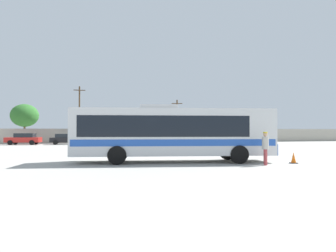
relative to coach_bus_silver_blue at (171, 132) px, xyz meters
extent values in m
plane|color=#A3A099|center=(-0.25, 10.09, -1.81)|extent=(300.00, 300.00, 0.00)
cube|color=#9E998C|center=(-0.25, 29.48, -0.72)|extent=(80.00, 0.30, 2.18)
cube|color=silver|center=(0.13, -0.02, -0.02)|extent=(11.97, 4.15, 2.71)
cube|color=black|center=(-0.45, 0.06, 0.31)|extent=(9.88, 3.89, 1.19)
cube|color=#2351B2|center=(0.13, -0.02, -0.61)|extent=(11.74, 4.14, 0.38)
cube|color=#19212D|center=(5.95, -0.83, 0.47)|extent=(0.36, 2.28, 1.41)
cube|color=#2351B2|center=(5.96, -0.83, -1.05)|extent=(0.41, 2.48, 0.65)
cube|color=#B2B2B2|center=(-0.74, 0.10, 1.45)|extent=(2.37, 1.69, 0.24)
cylinder|color=black|center=(3.90, 0.69, -1.29)|extent=(1.07, 0.44, 1.04)
cylinder|color=black|center=(3.56, -1.73, -1.29)|extent=(1.07, 0.44, 1.04)
cylinder|color=black|center=(-2.89, 1.64, -1.29)|extent=(1.07, 0.44, 1.04)
cylinder|color=black|center=(-3.23, -0.78, -1.29)|extent=(1.07, 0.44, 1.04)
cylinder|color=#99383D|center=(4.67, -2.68, -1.38)|extent=(0.16, 0.16, 0.87)
cylinder|color=#99383D|center=(4.56, -2.79, -1.38)|extent=(0.16, 0.16, 0.87)
cylinder|color=#B7B2A8|center=(4.62, -2.73, -0.60)|extent=(0.51, 0.51, 0.69)
sphere|color=tan|center=(4.62, -2.73, -0.14)|extent=(0.23, 0.23, 0.23)
cylinder|color=yellow|center=(4.62, -2.73, -0.04)|extent=(0.25, 0.25, 0.07)
cube|color=red|center=(-14.19, 26.34, -1.16)|extent=(4.53, 2.23, 0.67)
cube|color=black|center=(-13.97, 26.32, -0.55)|extent=(2.56, 1.89, 0.55)
cylinder|color=black|center=(-15.62, 25.60, -1.49)|extent=(0.66, 0.28, 0.64)
cylinder|color=black|center=(-15.45, 27.35, -1.49)|extent=(0.66, 0.28, 0.64)
cylinder|color=black|center=(-12.93, 25.33, -1.49)|extent=(0.66, 0.28, 0.64)
cylinder|color=black|center=(-12.75, 27.08, -1.49)|extent=(0.66, 0.28, 0.64)
cube|color=black|center=(-8.75, 26.02, -1.18)|extent=(4.16, 2.07, 0.62)
cube|color=black|center=(-8.96, 26.00, -0.62)|extent=(2.33, 1.80, 0.51)
cylinder|color=black|center=(-7.56, 26.98, -1.49)|extent=(0.65, 0.26, 0.64)
cylinder|color=black|center=(-7.44, 25.22, -1.49)|extent=(0.65, 0.26, 0.64)
cylinder|color=black|center=(-10.07, 26.81, -1.49)|extent=(0.65, 0.26, 0.64)
cylinder|color=black|center=(-9.95, 25.05, -1.49)|extent=(0.65, 0.26, 0.64)
cube|color=slate|center=(-2.84, 26.00, -1.20)|extent=(4.30, 2.04, 0.60)
cube|color=black|center=(-3.05, 26.01, -0.65)|extent=(2.40, 1.79, 0.49)
cylinder|color=black|center=(-1.49, 26.80, -1.49)|extent=(0.65, 0.26, 0.64)
cylinder|color=black|center=(-1.59, 25.04, -1.49)|extent=(0.65, 0.26, 0.64)
cylinder|color=black|center=(-4.09, 26.96, -1.49)|extent=(0.65, 0.26, 0.64)
cylinder|color=black|center=(-4.19, 25.20, -1.49)|extent=(0.65, 0.26, 0.64)
cylinder|color=#4C3823|center=(8.44, 31.53, 1.71)|extent=(0.24, 0.24, 7.04)
cube|color=#473321|center=(8.44, 31.53, 4.63)|extent=(1.80, 0.39, 0.12)
cylinder|color=#4C3823|center=(-7.34, 32.12, 2.63)|extent=(0.24, 0.24, 8.89)
cube|color=#473321|center=(-7.34, 32.12, 6.48)|extent=(1.80, 0.20, 0.12)
cylinder|color=brown|center=(-16.14, 35.61, -0.39)|extent=(0.32, 0.32, 2.84)
ellipsoid|color=#2D6628|center=(-16.14, 35.61, 2.55)|extent=(4.36, 4.36, 3.70)
cylinder|color=brown|center=(-7.16, 33.15, -0.59)|extent=(0.32, 0.32, 2.44)
ellipsoid|color=#2D6628|center=(-7.16, 33.15, 2.00)|extent=(3.93, 3.93, 3.34)
cylinder|color=brown|center=(-0.34, 31.68, -0.45)|extent=(0.32, 0.32, 2.74)
ellipsoid|color=#2D6628|center=(-0.34, 31.68, 2.07)|extent=(3.29, 3.29, 2.79)
cube|color=black|center=(6.69, -2.24, -1.79)|extent=(0.36, 0.36, 0.04)
cone|color=orange|center=(6.69, -2.24, -1.47)|extent=(0.28, 0.28, 0.60)
camera|label=1|loc=(-4.15, -17.64, 0.05)|focal=32.46mm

